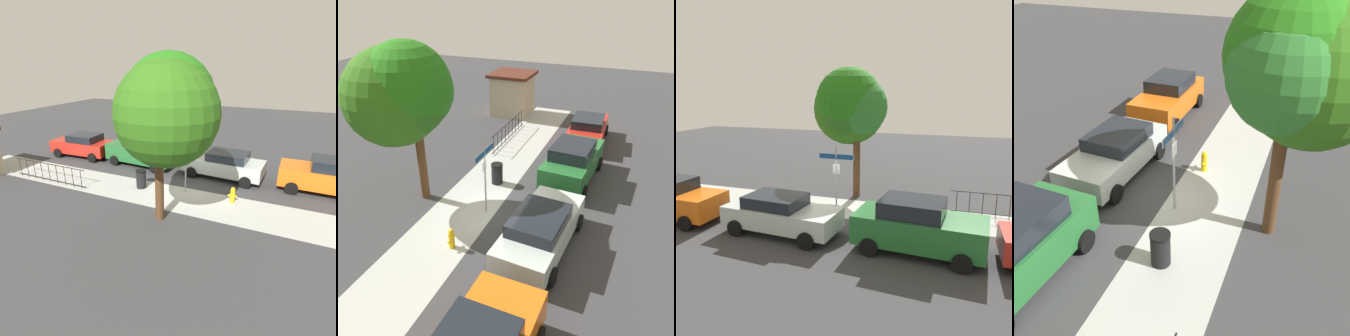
# 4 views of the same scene
# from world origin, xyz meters

# --- Properties ---
(ground_plane) EXTENTS (60.00, 60.00, 0.00)m
(ground_plane) POSITION_xyz_m (0.00, 0.00, 0.00)
(ground_plane) COLOR #38383A
(sidewalk_strip) EXTENTS (24.00, 2.60, 0.00)m
(sidewalk_strip) POSITION_xyz_m (2.00, 1.30, 0.00)
(sidewalk_strip) COLOR #A8AAA5
(sidewalk_strip) RESTS_ON ground_plane
(street_sign) EXTENTS (1.60, 0.07, 3.10)m
(street_sign) POSITION_xyz_m (0.18, 0.40, 2.12)
(street_sign) COLOR #9EA0A5
(street_sign) RESTS_ON ground_plane
(shade_tree) EXTENTS (3.97, 4.09, 6.62)m
(shade_tree) POSITION_xyz_m (-0.15, 3.48, 4.67)
(shade_tree) COLOR #50331D
(shade_tree) RESTS_ON ground_plane
(car_orange) EXTENTS (4.51, 2.20, 1.79)m
(car_orange) POSITION_xyz_m (-6.39, -2.39, 0.91)
(car_orange) COLOR orange
(car_orange) RESTS_ON ground_plane
(car_silver) EXTENTS (4.63, 2.33, 1.54)m
(car_silver) POSITION_xyz_m (-1.12, -2.30, 0.80)
(car_silver) COLOR #B6C2BD
(car_silver) RESTS_ON ground_plane
(fire_hydrant) EXTENTS (0.42, 0.22, 0.78)m
(fire_hydrant) POSITION_xyz_m (-2.27, 0.60, 0.38)
(fire_hydrant) COLOR yellow
(fire_hydrant) RESTS_ON ground_plane
(trash_bin) EXTENTS (0.55, 0.55, 0.98)m
(trash_bin) POSITION_xyz_m (2.49, 0.90, 0.49)
(trash_bin) COLOR black
(trash_bin) RESTS_ON ground_plane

